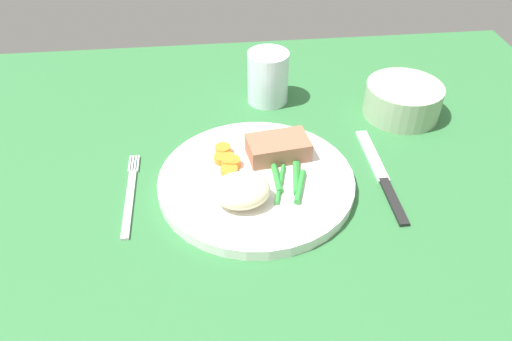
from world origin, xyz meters
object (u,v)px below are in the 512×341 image
(dinner_plate, at_px, (256,181))
(meat_portion, at_px, (278,148))
(knife, at_px, (382,176))
(salad_bowl, at_px, (403,98))
(water_glass, at_px, (268,81))
(fork, at_px, (130,194))

(dinner_plate, relative_size, meat_portion, 3.12)
(knife, bearing_deg, dinner_plate, 176.80)
(salad_bowl, bearing_deg, water_glass, 162.38)
(salad_bowl, bearing_deg, knife, -117.07)
(meat_portion, distance_m, fork, 0.21)
(water_glass, relative_size, salad_bowl, 0.72)
(knife, distance_m, water_glass, 0.26)
(dinner_plate, distance_m, water_glass, 0.23)
(meat_portion, distance_m, water_glass, 0.18)
(fork, height_order, water_glass, water_glass)
(dinner_plate, height_order, salad_bowl, salad_bowl)
(meat_portion, height_order, salad_bowl, salad_bowl)
(dinner_plate, xyz_separation_m, fork, (-0.17, -0.00, -0.01))
(fork, distance_m, knife, 0.35)
(knife, relative_size, salad_bowl, 1.67)
(dinner_plate, bearing_deg, fork, -179.14)
(meat_portion, height_order, knife, meat_portion)
(knife, relative_size, water_glass, 2.33)
(dinner_plate, bearing_deg, salad_bowl, 30.58)
(salad_bowl, bearing_deg, meat_portion, -153.59)
(dinner_plate, relative_size, knife, 1.30)
(dinner_plate, relative_size, salad_bowl, 2.18)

